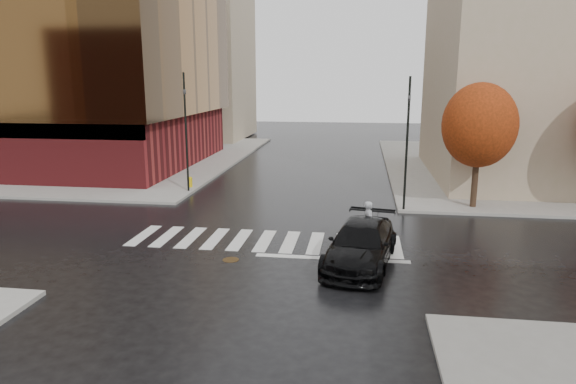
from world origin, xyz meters
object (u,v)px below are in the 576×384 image
Objects in this scene: cyclist at (370,232)px; traffic_light_ne at (407,136)px; traffic_light_nw at (186,125)px; sedan at (361,244)px; fire_hydrant at (190,181)px.

traffic_light_ne is (1.83, 5.96, 3.30)m from cyclist.
traffic_light_nw is 1.03× the size of traffic_light_ne.
traffic_light_nw is (-10.40, 10.80, 3.32)m from sedan.
fire_hydrant is (-10.97, 9.66, -0.14)m from cyclist.
traffic_light_nw is at bearing -1.30° from traffic_light_ne.
sedan is at bearing -48.07° from fire_hydrant.
traffic_light_ne is at bearing -20.10° from cyclist.
sedan is 0.78× the size of traffic_light_nw.
traffic_light_nw is at bearing 48.18° from cyclist.
cyclist reaches higher than fire_hydrant.
traffic_light_ne is (12.60, -2.70, -0.15)m from traffic_light_nw.
sedan is 15.86m from fire_hydrant.
cyclist is 2.89× the size of fire_hydrant.
cyclist is 7.05m from traffic_light_ne.
sedan is at bearing 167.11° from cyclist.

